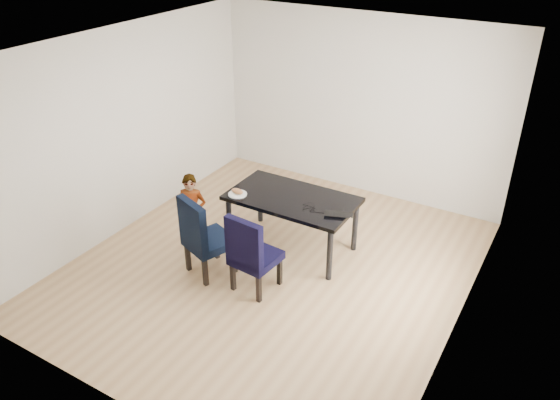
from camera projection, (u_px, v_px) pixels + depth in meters
The scene contains 14 objects.
floor at pixel (272, 267), 6.80m from camera, with size 4.50×5.00×0.01m, color tan.
ceiling at pixel (270, 47), 5.50m from camera, with size 4.50×5.00×0.01m, color white.
wall_back at pixel (359, 106), 8.04m from camera, with size 4.50×0.01×2.70m, color silver.
wall_front at pixel (104, 287), 4.26m from camera, with size 4.50×0.01×2.70m, color white.
wall_left at pixel (125, 131), 7.16m from camera, with size 0.01×5.00×2.70m, color silver.
wall_right at pixel (475, 221), 5.15m from camera, with size 0.01×5.00×2.70m, color white.
dining_table at pixel (292, 223), 7.00m from camera, with size 1.60×0.90×0.75m, color black.
chair_left at pixel (209, 235), 6.48m from camera, with size 0.50×0.52×1.04m, color black.
chair_right at pixel (256, 251), 6.21m from camera, with size 0.48×0.50×1.00m, color black.
child at pixel (192, 213), 6.92m from camera, with size 0.38×0.25×1.05m, color red.
plate at pixel (238, 194), 6.87m from camera, with size 0.24×0.24×0.01m, color silver.
sandwich at pixel (237, 191), 6.86m from camera, with size 0.17×0.08×0.07m, color #9F6338.
laptop at pixel (339, 213), 6.45m from camera, with size 0.34×0.22×0.03m, color black.
cable_tangle at pixel (308, 210), 6.53m from camera, with size 0.14×0.14×0.01m, color black.
Camera 1 is at (2.92, -4.74, 4.00)m, focal length 35.00 mm.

